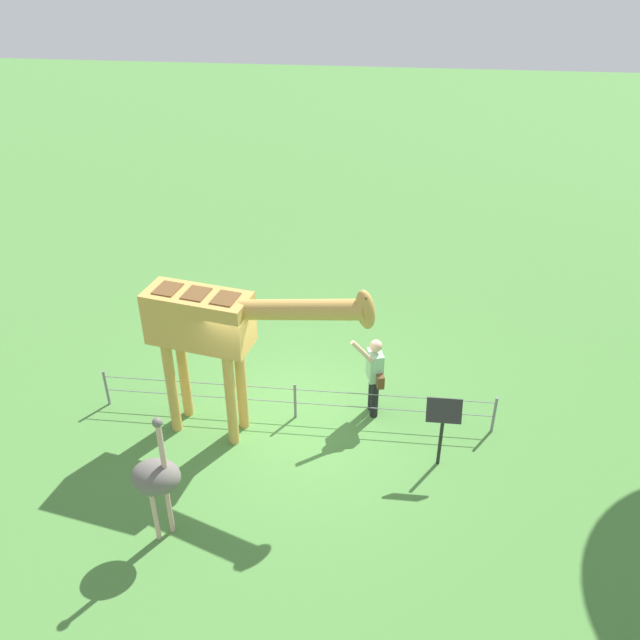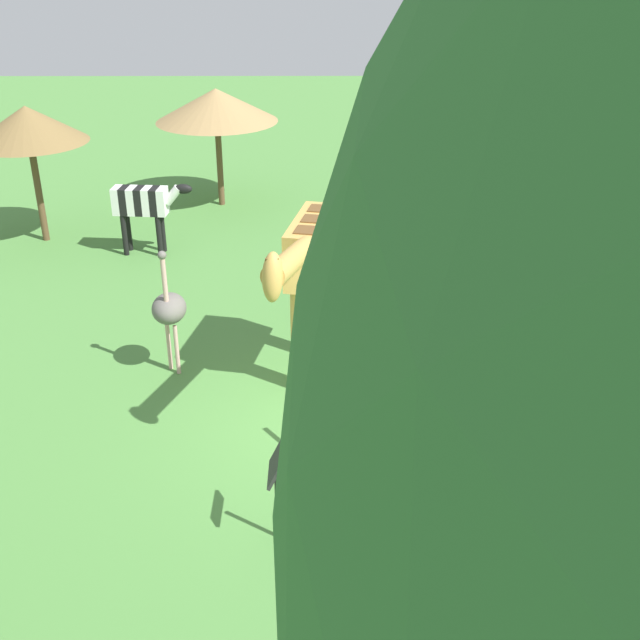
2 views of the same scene
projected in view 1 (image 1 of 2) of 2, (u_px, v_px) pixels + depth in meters
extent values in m
plane|color=#4C843D|center=(295.00, 419.00, 12.22)|extent=(60.00, 60.00, 0.00)
cylinder|color=gold|center=(241.00, 384.00, 11.60)|extent=(0.18, 0.18, 1.84)
cylinder|color=gold|center=(231.00, 400.00, 11.24)|extent=(0.18, 0.18, 1.84)
cylinder|color=gold|center=(184.00, 373.00, 11.88)|extent=(0.18, 0.18, 1.84)
cylinder|color=gold|center=(172.00, 388.00, 11.53)|extent=(0.18, 0.18, 1.84)
cube|color=gold|center=(199.00, 318.00, 10.83)|extent=(1.80, 1.02, 0.90)
cube|color=brown|center=(225.00, 298.00, 10.46)|extent=(0.44, 0.50, 0.02)
cube|color=brown|center=(196.00, 293.00, 10.59)|extent=(0.44, 0.50, 0.02)
cube|color=brown|center=(168.00, 289.00, 10.72)|extent=(0.44, 0.50, 0.02)
cylinder|color=gold|center=(296.00, 310.00, 10.16)|extent=(2.21, 0.75, 0.71)
ellipsoid|color=gold|center=(365.00, 310.00, 9.78)|extent=(0.44, 0.33, 0.68)
cylinder|color=brown|center=(366.00, 297.00, 9.74)|extent=(0.05, 0.05, 0.14)
cylinder|color=brown|center=(366.00, 301.00, 9.64)|extent=(0.05, 0.05, 0.14)
cylinder|color=black|center=(375.00, 399.00, 12.11)|extent=(0.14, 0.14, 0.78)
cylinder|color=black|center=(372.00, 392.00, 12.27)|extent=(0.14, 0.14, 0.78)
cube|color=#93C699|center=(375.00, 365.00, 11.84)|extent=(0.32, 0.41, 0.55)
sphere|color=#D8AD8C|center=(376.00, 346.00, 11.61)|extent=(0.22, 0.22, 0.22)
cylinder|color=#D8AD8C|center=(362.00, 351.00, 11.44)|extent=(0.42, 0.18, 0.47)
cylinder|color=#D8AD8C|center=(372.00, 358.00, 12.02)|extent=(0.08, 0.08, 0.50)
cube|color=brown|center=(380.00, 381.00, 11.75)|extent=(0.17, 0.22, 0.24)
cylinder|color=#CC9E93|center=(170.00, 509.00, 9.84)|extent=(0.07, 0.07, 0.90)
cylinder|color=#CC9E93|center=(155.00, 517.00, 9.72)|extent=(0.07, 0.07, 0.90)
ellipsoid|color=#66605B|center=(156.00, 477.00, 9.40)|extent=(0.70, 0.56, 0.49)
cylinder|color=#CC9E93|center=(162.00, 448.00, 9.09)|extent=(0.08, 0.08, 0.80)
sphere|color=#66605B|center=(157.00, 423.00, 8.85)|extent=(0.14, 0.14, 0.14)
cylinder|color=black|center=(440.00, 442.00, 11.03)|extent=(0.06, 0.06, 0.95)
cube|color=#2D2D2D|center=(444.00, 411.00, 10.68)|extent=(0.56, 0.21, 0.38)
cylinder|color=slate|center=(106.00, 388.00, 12.40)|extent=(0.05, 0.05, 0.75)
cylinder|color=slate|center=(295.00, 401.00, 12.08)|extent=(0.05, 0.05, 0.75)
cylinder|color=slate|center=(494.00, 415.00, 11.75)|extent=(0.05, 0.05, 0.75)
cube|color=slate|center=(295.00, 389.00, 11.94)|extent=(7.00, 0.01, 0.01)
cube|color=slate|center=(295.00, 403.00, 12.10)|extent=(7.00, 0.01, 0.01)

